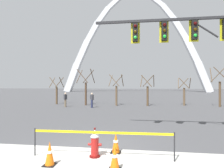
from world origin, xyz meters
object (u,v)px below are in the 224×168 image
object	(u,v)px
traffic_cone_by_hydrant	(50,154)
traffic_cone_mid_sidewalk	(116,143)
traffic_cone_curb_edge	(115,158)
traffic_signal_gantry	(204,43)
pedestrian_standing_center	(65,100)
pedestrian_walking_left	(92,100)
fire_hydrant	(95,143)
monument_arch	(135,46)

from	to	relation	value
traffic_cone_by_hydrant	traffic_cone_mid_sidewalk	size ratio (longest dim) A/B	1.00
traffic_cone_mid_sidewalk	traffic_cone_curb_edge	size ratio (longest dim) A/B	1.00
traffic_cone_by_hydrant	traffic_cone_mid_sidewalk	distance (m)	2.30
traffic_cone_by_hydrant	traffic_signal_gantry	bearing A→B (deg)	36.11
pedestrian_standing_center	traffic_signal_gantry	bearing A→B (deg)	-44.32
traffic_cone_curb_edge	pedestrian_walking_left	xyz separation A→B (m)	(-4.42, 14.90, 0.46)
pedestrian_standing_center	traffic_cone_mid_sidewalk	bearing A→B (deg)	-61.83
traffic_cone_by_hydrant	traffic_signal_gantry	xyz separation A→B (m)	(5.70, 4.16, 4.05)
fire_hydrant	pedestrian_standing_center	bearing A→B (deg)	115.21
traffic_cone_by_hydrant	pedestrian_standing_center	xyz separation A→B (m)	(-5.49, 15.09, 0.46)
fire_hydrant	traffic_signal_gantry	bearing A→B (deg)	36.01
traffic_cone_curb_edge	pedestrian_walking_left	world-z (taller)	pedestrian_walking_left
fire_hydrant	traffic_signal_gantry	size ratio (longest dim) A/B	0.13
traffic_cone_curb_edge	pedestrian_standing_center	distance (m)	16.89
traffic_cone_mid_sidewalk	monument_arch	size ratio (longest dim) A/B	0.01
pedestrian_walking_left	traffic_signal_gantry	bearing A→B (deg)	-52.78
traffic_cone_by_hydrant	pedestrian_walking_left	size ratio (longest dim) A/B	0.46
fire_hydrant	pedestrian_walking_left	world-z (taller)	pedestrian_walking_left
traffic_cone_by_hydrant	traffic_cone_curb_edge	bearing A→B (deg)	-1.43
traffic_cone_curb_edge	traffic_cone_by_hydrant	bearing A→B (deg)	178.57
traffic_cone_by_hydrant	traffic_signal_gantry	distance (m)	8.13
pedestrian_walking_left	monument_arch	bearing A→B (deg)	86.19
traffic_cone_by_hydrant	pedestrian_walking_left	bearing A→B (deg)	99.27
traffic_cone_by_hydrant	traffic_cone_mid_sidewalk	world-z (taller)	same
traffic_signal_gantry	pedestrian_standing_center	distance (m)	16.05
traffic_cone_mid_sidewalk	monument_arch	xyz separation A→B (m)	(-1.02, 62.21, 15.69)
traffic_cone_curb_edge	pedestrian_standing_center	world-z (taller)	pedestrian_standing_center
traffic_cone_mid_sidewalk	traffic_signal_gantry	xyz separation A→B (m)	(3.85, 2.78, 4.05)
pedestrian_walking_left	pedestrian_standing_center	world-z (taller)	same
fire_hydrant	pedestrian_standing_center	distance (m)	15.70
traffic_cone_mid_sidewalk	monument_arch	bearing A→B (deg)	90.94
fire_hydrant	monument_arch	xyz separation A→B (m)	(-0.37, 62.71, 15.58)
traffic_signal_gantry	monument_arch	size ratio (longest dim) A/B	0.15
traffic_cone_mid_sidewalk	traffic_cone_curb_edge	bearing A→B (deg)	-84.07
traffic_cone_curb_edge	fire_hydrant	bearing A→B (deg)	130.67
traffic_cone_by_hydrant	pedestrian_standing_center	world-z (taller)	pedestrian_standing_center
fire_hydrant	traffic_signal_gantry	distance (m)	6.82
traffic_cone_curb_edge	pedestrian_standing_center	size ratio (longest dim) A/B	0.46
monument_arch	pedestrian_walking_left	size ratio (longest dim) A/B	32.52
fire_hydrant	pedestrian_walking_left	distance (m)	14.43
fire_hydrant	monument_arch	size ratio (longest dim) A/B	0.02
traffic_cone_curb_edge	traffic_signal_gantry	size ratio (longest dim) A/B	0.09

